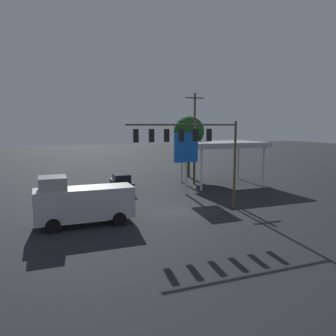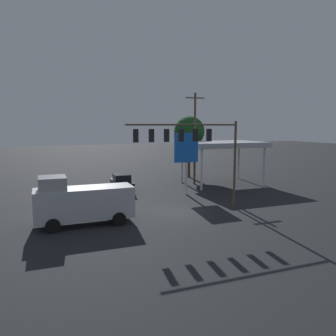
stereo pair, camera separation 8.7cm
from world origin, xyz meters
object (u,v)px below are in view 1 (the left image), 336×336
Objects in this scene: street_tree at (189,132)px; delivery_truck at (82,202)px; traffic_signal_assembly at (190,141)px; price_sign at (186,150)px; sedan_far at (122,183)px; utility_pole at (195,137)px.

delivery_truck is at bearing 46.62° from street_tree.
price_sign is at bearing -111.73° from traffic_signal_assembly.
street_tree is (-5.11, -10.36, 1.67)m from price_sign.
price_sign is 1.42× the size of sedan_far.
sedan_far is (-5.31, -10.44, -0.74)m from delivery_truck.
traffic_signal_assembly is at bearing 62.66° from utility_pole.
traffic_signal_assembly reaches higher than sedan_far.
street_tree is (-1.64, -5.16, 0.50)m from utility_pole.
delivery_truck is at bearing -24.92° from sedan_far.
utility_pole is at bearing -123.72° from price_sign.
traffic_signal_assembly is 0.88× the size of utility_pole.
traffic_signal_assembly is 1.51× the size of price_sign.
traffic_signal_assembly is at bearing 19.63° from sedan_far.
price_sign is at bearing 60.69° from sedan_far.
traffic_signal_assembly reaches higher than delivery_truck.
street_tree is (-16.29, -17.23, 4.53)m from delivery_truck.
price_sign is at bearing -148.40° from delivery_truck.
price_sign is at bearing 56.28° from utility_pole.
delivery_truck reaches higher than sedan_far.
price_sign reaches higher than delivery_truck.
delivery_truck is (14.64, 12.07, -4.03)m from utility_pole.
traffic_signal_assembly is 2.13× the size of sedan_far.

